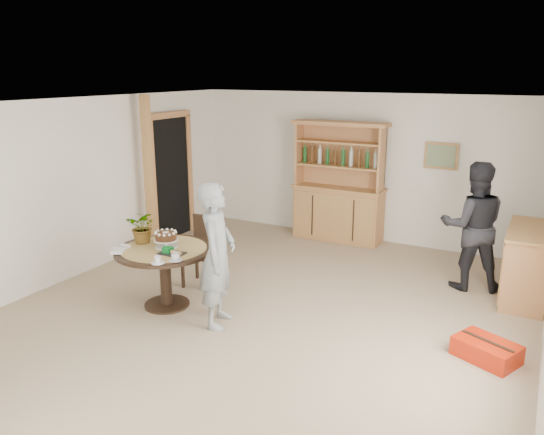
{
  "coord_description": "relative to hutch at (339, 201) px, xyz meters",
  "views": [
    {
      "loc": [
        2.83,
        -5.11,
        2.85
      ],
      "look_at": [
        -0.2,
        0.6,
        1.05
      ],
      "focal_mm": 35.0,
      "sensor_mm": 36.0,
      "label": 1
    }
  ],
  "objects": [
    {
      "name": "ground",
      "position": [
        0.3,
        -3.24,
        -0.69
      ],
      "size": [
        7.0,
        7.0,
        0.0
      ],
      "primitive_type": "plane",
      "color": "tan",
      "rests_on": "ground"
    },
    {
      "name": "birthday_cake",
      "position": [
        -0.9,
        -3.52,
        0.19
      ],
      "size": [
        0.3,
        0.3,
        0.2
      ],
      "color": "white",
      "rests_on": "dining_table"
    },
    {
      "name": "adult_person",
      "position": [
        2.33,
        -1.18,
        0.18
      ],
      "size": [
        1.01,
        0.89,
        1.73
      ],
      "primitive_type": "imported",
      "rotation": [
        0.0,
        0.0,
        3.47
      ],
      "color": "black",
      "rests_on": "ground"
    },
    {
      "name": "napkins",
      "position": [
        -1.31,
        -3.88,
        0.09
      ],
      "size": [
        0.24,
        0.33,
        0.03
      ],
      "color": "white",
      "rests_on": "dining_table"
    },
    {
      "name": "hutch",
      "position": [
        0.0,
        0.0,
        0.0
      ],
      "size": [
        1.62,
        0.54,
        2.04
      ],
      "color": "tan",
      "rests_on": "ground"
    },
    {
      "name": "coffee_cup_a",
      "position": [
        -0.5,
        -3.85,
        0.11
      ],
      "size": [
        0.15,
        0.15,
        0.09
      ],
      "color": "silver",
      "rests_on": "dining_table"
    },
    {
      "name": "dining_table",
      "position": [
        -0.9,
        -3.57,
        -0.08
      ],
      "size": [
        1.2,
        1.2,
        0.76
      ],
      "color": "black",
      "rests_on": "ground"
    },
    {
      "name": "doorway",
      "position": [
        -2.63,
        -1.24,
        0.42
      ],
      "size": [
        0.13,
        1.1,
        2.18
      ],
      "color": "black",
      "rests_on": "ground"
    },
    {
      "name": "pine_post",
      "position": [
        -2.4,
        -2.04,
        0.56
      ],
      "size": [
        0.12,
        0.12,
        2.5
      ],
      "primitive_type": "cube",
      "color": "#AB7948",
      "rests_on": "ground"
    },
    {
      "name": "gift_tray",
      "position": [
        -0.69,
        -3.69,
        0.1
      ],
      "size": [
        0.3,
        0.2,
        0.08
      ],
      "color": "black",
      "rests_on": "dining_table"
    },
    {
      "name": "sideboard",
      "position": [
        3.04,
        -1.24,
        -0.22
      ],
      "size": [
        0.54,
        1.26,
        0.94
      ],
      "color": "tan",
      "rests_on": "ground"
    },
    {
      "name": "teen_boy",
      "position": [
        -0.05,
        -3.67,
        0.15
      ],
      "size": [
        0.57,
        0.71,
        1.67
      ],
      "primitive_type": "imported",
      "rotation": [
        0.0,
        0.0,
        1.89
      ],
      "color": "gray",
      "rests_on": "ground"
    },
    {
      "name": "room_shell",
      "position": [
        0.3,
        -3.23,
        1.05
      ],
      "size": [
        6.04,
        7.04,
        2.52
      ],
      "color": "white",
      "rests_on": "ground"
    },
    {
      "name": "coffee_cup_b",
      "position": [
        -0.62,
        -4.02,
        0.11
      ],
      "size": [
        0.15,
        0.15,
        0.08
      ],
      "color": "silver",
      "rests_on": "dining_table"
    },
    {
      "name": "flower_vase",
      "position": [
        -1.25,
        -3.52,
        0.28
      ],
      "size": [
        0.47,
        0.44,
        0.42
      ],
      "primitive_type": "imported",
      "rotation": [
        0.0,
        0.0,
        0.35
      ],
      "color": "#3F7233",
      "rests_on": "dining_table"
    },
    {
      "name": "dining_chair",
      "position": [
        -0.91,
        -2.74,
        -0.15
      ],
      "size": [
        0.45,
        0.45,
        0.95
      ],
      "rotation": [
        0.0,
        0.0,
        0.08
      ],
      "color": "black",
      "rests_on": "ground"
    },
    {
      "name": "red_suitcase",
      "position": [
        2.8,
        -3.06,
        -0.59
      ],
      "size": [
        0.71,
        0.61,
        0.21
      ],
      "rotation": [
        0.0,
        0.0,
        -0.42
      ],
      "color": "red",
      "rests_on": "ground"
    }
  ]
}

